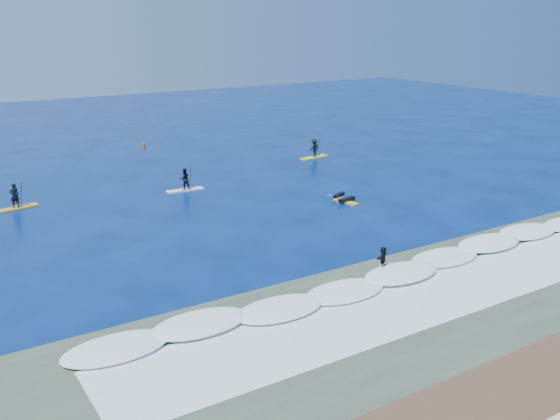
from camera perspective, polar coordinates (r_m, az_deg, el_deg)
ground at (r=42.51m, az=0.50°, el=-1.74°), size 160.00×160.00×0.00m
shallow_water at (r=32.52m, az=14.14°, el=-8.49°), size 90.00×13.00×0.01m
breaking_wave at (r=35.10m, az=9.43°, el=-6.22°), size 40.00×6.00×0.30m
whitewater at (r=33.14m, az=12.89°, el=-7.91°), size 34.00×5.00×0.02m
sup_paddler_left at (r=50.78m, az=-23.07°, el=0.88°), size 3.36×1.43×2.29m
sup_paddler_center at (r=52.28m, az=-8.72°, el=2.64°), size 3.15×0.98×2.18m
sup_paddler_right at (r=64.06m, az=3.15°, el=5.57°), size 3.27×1.20×2.24m
prone_paddler_near at (r=48.81m, az=6.06°, el=0.89°), size 1.75×2.26×0.46m
prone_paddler_far at (r=49.99m, az=5.35°, el=1.28°), size 1.50×2.00×0.41m
wave_surfer at (r=35.70m, az=9.38°, el=-4.45°), size 1.90×1.31×1.36m
marker_buoy at (r=70.35m, az=-12.38°, el=5.81°), size 0.32×0.32×0.77m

